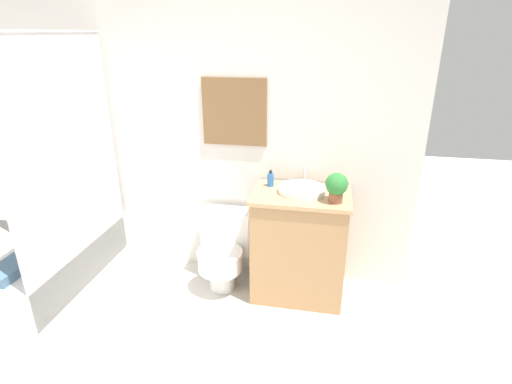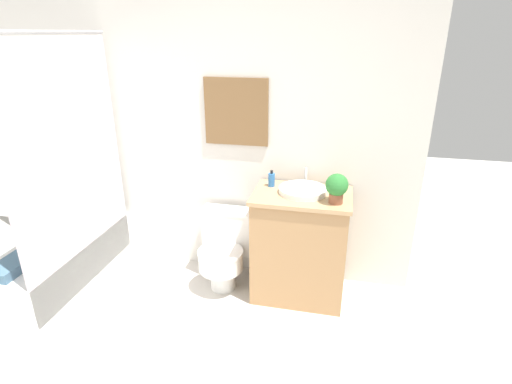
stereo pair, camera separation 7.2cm
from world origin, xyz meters
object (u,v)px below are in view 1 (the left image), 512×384
Objects in this scene: sink at (302,190)px; potted_plant at (336,186)px; soap_bottle at (271,179)px; toilet at (224,248)px.

sink is 1.83× the size of potted_plant.
sink is 0.26m from soap_bottle.
sink reaches higher than soap_bottle.
toilet is 1.61× the size of sink.
sink is at bearing 0.59° from toilet.
potted_plant is at bearing -8.72° from toilet.
sink is 3.00× the size of soap_bottle.
sink is at bearing -18.14° from soap_bottle.
sink reaches higher than toilet.
sink is at bearing 150.56° from potted_plant.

